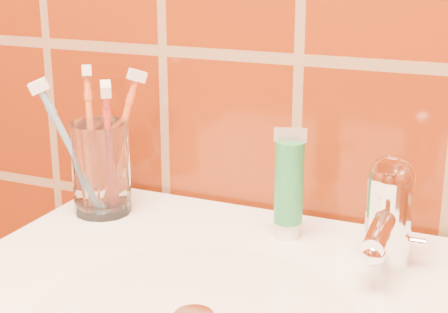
% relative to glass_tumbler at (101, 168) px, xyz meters
% --- Properties ---
extents(glass_tumbler, '(0.08, 0.08, 0.12)m').
position_rel_glass_tumbler_xyz_m(glass_tumbler, '(0.00, 0.00, 0.00)').
color(glass_tumbler, white).
rests_on(glass_tumbler, pedestal_sink).
extents(toothpaste_tube, '(0.04, 0.03, 0.13)m').
position_rel_glass_tumbler_xyz_m(toothpaste_tube, '(0.24, 0.02, 0.00)').
color(toothpaste_tube, white).
rests_on(toothpaste_tube, pedestal_sink).
extents(faucet, '(0.05, 0.11, 0.12)m').
position_rel_glass_tumbler_xyz_m(faucet, '(0.35, -0.01, 0.01)').
color(faucet, white).
rests_on(faucet, pedestal_sink).
extents(toothbrush_0, '(0.12, 0.13, 0.19)m').
position_rel_glass_tumbler_xyz_m(toothbrush_0, '(0.01, 0.03, 0.03)').
color(toothbrush_0, '#D65825').
rests_on(toothbrush_0, glass_tumbler).
extents(toothbrush_1, '(0.15, 0.13, 0.19)m').
position_rel_glass_tumbler_xyz_m(toothbrush_1, '(-0.02, -0.03, 0.03)').
color(toothbrush_1, '#6795B7').
rests_on(toothbrush_1, glass_tumbler).
extents(toothbrush_2, '(0.10, 0.11, 0.19)m').
position_rel_glass_tumbler_xyz_m(toothbrush_2, '(0.02, -0.01, 0.03)').
color(toothbrush_2, '#B63127').
rests_on(toothbrush_2, glass_tumbler).
extents(toothbrush_3, '(0.11, 0.12, 0.20)m').
position_rel_glass_tumbler_xyz_m(toothbrush_3, '(-0.02, 0.01, 0.03)').
color(toothbrush_3, '#D55925').
rests_on(toothbrush_3, glass_tumbler).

